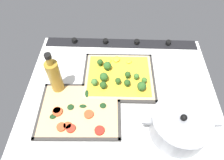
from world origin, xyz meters
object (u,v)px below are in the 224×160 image
(broccoli_pizza, at_px, (118,76))
(oil_bottle, at_px, (55,77))
(baking_tray_front, at_px, (119,77))
(baking_tray_back, at_px, (80,110))
(cooking_pot, at_px, (179,125))
(veggie_pizza_back, at_px, (79,111))

(broccoli_pizza, xyz_separation_m, oil_bottle, (0.27, 0.07, 0.07))
(broccoli_pizza, bearing_deg, baking_tray_front, -120.94)
(baking_tray_back, height_order, oil_bottle, oil_bottle)
(broccoli_pizza, height_order, baking_tray_back, broccoli_pizza)
(cooking_pot, bearing_deg, baking_tray_back, -11.25)
(broccoli_pizza, relative_size, cooking_pot, 1.10)
(baking_tray_back, distance_m, oil_bottle, 0.18)
(broccoli_pizza, xyz_separation_m, cooking_pot, (-0.23, 0.26, 0.03))
(veggie_pizza_back, bearing_deg, baking_tray_back, -109.73)
(baking_tray_back, bearing_deg, baking_tray_front, -130.59)
(broccoli_pizza, relative_size, veggie_pizza_back, 0.97)
(broccoli_pizza, distance_m, baking_tray_back, 0.24)
(baking_tray_front, bearing_deg, broccoli_pizza, 59.06)
(broccoli_pizza, xyz_separation_m, baking_tray_back, (0.16, 0.18, -0.02))
(baking_tray_front, bearing_deg, oil_bottle, 16.58)
(baking_tray_front, distance_m, broccoli_pizza, 0.02)
(broccoli_pizza, relative_size, baking_tray_back, 0.91)
(veggie_pizza_back, xyz_separation_m, oil_bottle, (0.11, -0.11, 0.08))
(veggie_pizza_back, height_order, cooking_pot, cooking_pot)
(broccoli_pizza, bearing_deg, baking_tray_back, 49.14)
(veggie_pizza_back, bearing_deg, baking_tray_front, -130.06)
(baking_tray_front, relative_size, baking_tray_back, 0.98)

